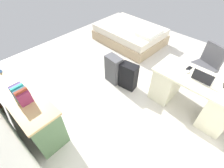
# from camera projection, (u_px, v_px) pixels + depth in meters

# --- Properties ---
(ground_plane) EXTENTS (5.89, 5.89, 0.00)m
(ground_plane) POSITION_uv_depth(u_px,v_px,m) (129.00, 79.00, 3.77)
(ground_plane) COLOR beige
(desk) EXTENTS (1.45, 0.68, 0.76)m
(desk) POSITION_uv_depth(u_px,v_px,m) (192.00, 93.00, 2.91)
(desk) COLOR beige
(desk) RESTS_ON ground_plane
(office_chair) EXTENTS (0.59, 0.59, 0.94)m
(office_chair) POSITION_uv_depth(u_px,v_px,m) (203.00, 69.00, 3.38)
(office_chair) COLOR black
(office_chair) RESTS_ON ground_plane
(credenza) EXTENTS (1.80, 0.48, 0.78)m
(credenza) POSITION_uv_depth(u_px,v_px,m) (25.00, 105.00, 2.73)
(credenza) COLOR #4C6B47
(credenza) RESTS_ON ground_plane
(bed) EXTENTS (1.94, 1.46, 0.58)m
(bed) POSITION_uv_depth(u_px,v_px,m) (130.00, 34.00, 4.85)
(bed) COLOR tan
(bed) RESTS_ON ground_plane
(suitcase_black) EXTENTS (0.39, 0.27, 0.59)m
(suitcase_black) POSITION_uv_depth(u_px,v_px,m) (128.00, 76.00, 3.40)
(suitcase_black) COLOR black
(suitcase_black) RESTS_ON ground_plane
(suitcase_spare_grey) EXTENTS (0.38, 0.25, 0.64)m
(suitcase_spare_grey) POSITION_uv_depth(u_px,v_px,m) (114.00, 70.00, 3.51)
(suitcase_spare_grey) COLOR #4C4C51
(suitcase_spare_grey) RESTS_ON ground_plane
(laptop) EXTENTS (0.31, 0.23, 0.21)m
(laptop) POSITION_uv_depth(u_px,v_px,m) (203.00, 78.00, 2.59)
(laptop) COLOR #B7B7BC
(laptop) RESTS_ON desk
(computer_mouse) EXTENTS (0.06, 0.10, 0.03)m
(computer_mouse) POSITION_uv_depth(u_px,v_px,m) (188.00, 72.00, 2.76)
(computer_mouse) COLOR white
(computer_mouse) RESTS_ON desk
(cell_phone_by_mouse) EXTENTS (0.08, 0.14, 0.01)m
(cell_phone_by_mouse) POSITION_uv_depth(u_px,v_px,m) (189.00, 68.00, 2.84)
(cell_phone_by_mouse) COLOR black
(cell_phone_by_mouse) RESTS_ON desk
(book_row) EXTENTS (0.31, 0.17, 0.24)m
(book_row) POSITION_uv_depth(u_px,v_px,m) (21.00, 94.00, 2.24)
(book_row) COLOR #852A50
(book_row) RESTS_ON credenza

